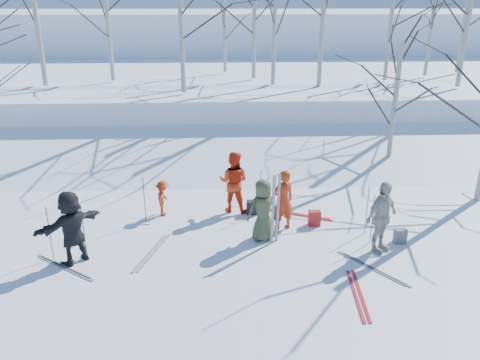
{
  "coord_description": "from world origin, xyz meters",
  "views": [
    {
      "loc": [
        -0.52,
        -10.19,
        5.75
      ],
      "look_at": [
        0.0,
        1.5,
        1.3
      ],
      "focal_mm": 35.0,
      "sensor_mm": 36.0,
      "label": 1
    }
  ],
  "objects_px": {
    "skier_olive_center": "(263,210)",
    "dog": "(278,216)",
    "skier_red_seated": "(163,198)",
    "backpack_grey": "(400,236)",
    "skier_cream_east": "(382,217)",
    "backpack_red": "(314,218)",
    "skier_grey_west": "(72,227)",
    "skier_red_north": "(283,200)",
    "backpack_dark": "(252,207)",
    "skier_redor_behind": "(234,182)"
  },
  "relations": [
    {
      "from": "skier_redor_behind",
      "to": "backpack_dark",
      "type": "bearing_deg",
      "value": 171.18
    },
    {
      "from": "skier_red_seated",
      "to": "dog",
      "type": "distance_m",
      "value": 3.3
    },
    {
      "from": "skier_red_north",
      "to": "skier_red_seated",
      "type": "xyz_separation_m",
      "value": [
        -3.3,
        1.0,
        -0.31
      ]
    },
    {
      "from": "skier_grey_west",
      "to": "dog",
      "type": "relative_size",
      "value": 3.15
    },
    {
      "from": "skier_olive_center",
      "to": "skier_red_north",
      "type": "bearing_deg",
      "value": -152.36
    },
    {
      "from": "skier_grey_west",
      "to": "backpack_red",
      "type": "height_order",
      "value": "skier_grey_west"
    },
    {
      "from": "skier_red_north",
      "to": "dog",
      "type": "relative_size",
      "value": 2.94
    },
    {
      "from": "skier_red_seated",
      "to": "dog",
      "type": "relative_size",
      "value": 1.84
    },
    {
      "from": "skier_red_north",
      "to": "skier_red_seated",
      "type": "height_order",
      "value": "skier_red_north"
    },
    {
      "from": "skier_cream_east",
      "to": "backpack_dark",
      "type": "distance_m",
      "value": 3.8
    },
    {
      "from": "skier_cream_east",
      "to": "backpack_red",
      "type": "bearing_deg",
      "value": 97.7
    },
    {
      "from": "dog",
      "to": "backpack_red",
      "type": "distance_m",
      "value": 1.01
    },
    {
      "from": "dog",
      "to": "backpack_dark",
      "type": "bearing_deg",
      "value": -53.36
    },
    {
      "from": "skier_cream_east",
      "to": "skier_red_seated",
      "type": "bearing_deg",
      "value": 123.08
    },
    {
      "from": "backpack_dark",
      "to": "skier_red_seated",
      "type": "bearing_deg",
      "value": 179.47
    },
    {
      "from": "skier_redor_behind",
      "to": "skier_olive_center",
      "type": "bearing_deg",
      "value": 127.82
    },
    {
      "from": "skier_grey_west",
      "to": "backpack_grey",
      "type": "height_order",
      "value": "skier_grey_west"
    },
    {
      "from": "skier_red_seated",
      "to": "skier_grey_west",
      "type": "distance_m",
      "value": 3.11
    },
    {
      "from": "skier_cream_east",
      "to": "backpack_red",
      "type": "distance_m",
      "value": 2.08
    },
    {
      "from": "skier_cream_east",
      "to": "dog",
      "type": "distance_m",
      "value": 2.88
    },
    {
      "from": "skier_red_north",
      "to": "skier_grey_west",
      "type": "height_order",
      "value": "skier_grey_west"
    },
    {
      "from": "skier_cream_east",
      "to": "skier_grey_west",
      "type": "bearing_deg",
      "value": 147.34
    },
    {
      "from": "skier_grey_west",
      "to": "backpack_red",
      "type": "distance_m",
      "value": 6.28
    },
    {
      "from": "skier_olive_center",
      "to": "backpack_grey",
      "type": "bearing_deg",
      "value": 157.21
    },
    {
      "from": "backpack_grey",
      "to": "skier_red_seated",
      "type": "bearing_deg",
      "value": 162.58
    },
    {
      "from": "dog",
      "to": "backpack_dark",
      "type": "distance_m",
      "value": 0.95
    },
    {
      "from": "skier_grey_west",
      "to": "backpack_dark",
      "type": "distance_m",
      "value": 5.07
    },
    {
      "from": "skier_red_seated",
      "to": "skier_cream_east",
      "type": "distance_m",
      "value": 5.99
    },
    {
      "from": "skier_grey_west",
      "to": "backpack_grey",
      "type": "xyz_separation_m",
      "value": [
        8.0,
        0.57,
        -0.71
      ]
    },
    {
      "from": "backpack_red",
      "to": "backpack_dark",
      "type": "height_order",
      "value": "backpack_red"
    },
    {
      "from": "skier_grey_west",
      "to": "dog",
      "type": "xyz_separation_m",
      "value": [
        5.01,
        1.79,
        -0.66
      ]
    },
    {
      "from": "backpack_dark",
      "to": "skier_red_north",
      "type": "bearing_deg",
      "value": -52.68
    },
    {
      "from": "dog",
      "to": "skier_red_seated",
      "type": "bearing_deg",
      "value": -19.0
    },
    {
      "from": "skier_red_north",
      "to": "backpack_dark",
      "type": "height_order",
      "value": "skier_red_north"
    },
    {
      "from": "skier_red_north",
      "to": "backpack_grey",
      "type": "height_order",
      "value": "skier_red_north"
    },
    {
      "from": "skier_red_north",
      "to": "dog",
      "type": "distance_m",
      "value": 0.67
    },
    {
      "from": "backpack_grey",
      "to": "backpack_dark",
      "type": "xyz_separation_m",
      "value": [
        -3.64,
        1.92,
        0.01
      ]
    },
    {
      "from": "skier_grey_west",
      "to": "dog",
      "type": "height_order",
      "value": "skier_grey_west"
    },
    {
      "from": "skier_red_north",
      "to": "skier_cream_east",
      "type": "xyz_separation_m",
      "value": [
        2.22,
        -1.3,
        0.06
      ]
    },
    {
      "from": "skier_red_north",
      "to": "backpack_dark",
      "type": "bearing_deg",
      "value": -74.32
    },
    {
      "from": "skier_olive_center",
      "to": "dog",
      "type": "bearing_deg",
      "value": -136.94
    },
    {
      "from": "backpack_red",
      "to": "backpack_grey",
      "type": "bearing_deg",
      "value": -29.0
    },
    {
      "from": "skier_grey_west",
      "to": "backpack_grey",
      "type": "bearing_deg",
      "value": 138.46
    },
    {
      "from": "skier_olive_center",
      "to": "skier_red_seated",
      "type": "bearing_deg",
      "value": -47.13
    },
    {
      "from": "skier_red_north",
      "to": "backpack_grey",
      "type": "bearing_deg",
      "value": 140.26
    },
    {
      "from": "skier_olive_center",
      "to": "backpack_red",
      "type": "distance_m",
      "value": 1.78
    },
    {
      "from": "dog",
      "to": "skier_olive_center",
      "type": "bearing_deg",
      "value": 53.58
    },
    {
      "from": "skier_olive_center",
      "to": "dog",
      "type": "height_order",
      "value": "skier_olive_center"
    },
    {
      "from": "skier_red_seated",
      "to": "backpack_grey",
      "type": "distance_m",
      "value": 6.5
    },
    {
      "from": "skier_olive_center",
      "to": "skier_cream_east",
      "type": "bearing_deg",
      "value": 148.81
    }
  ]
}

